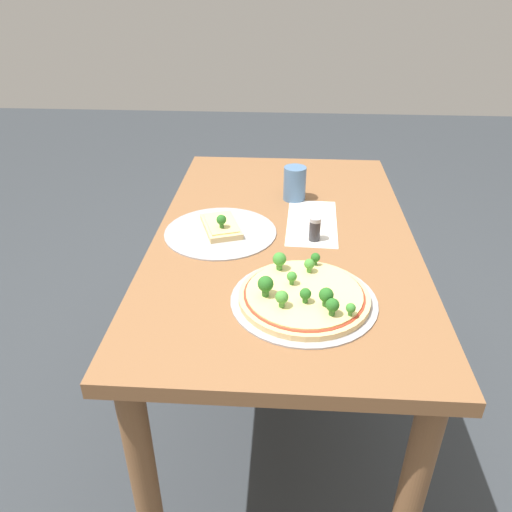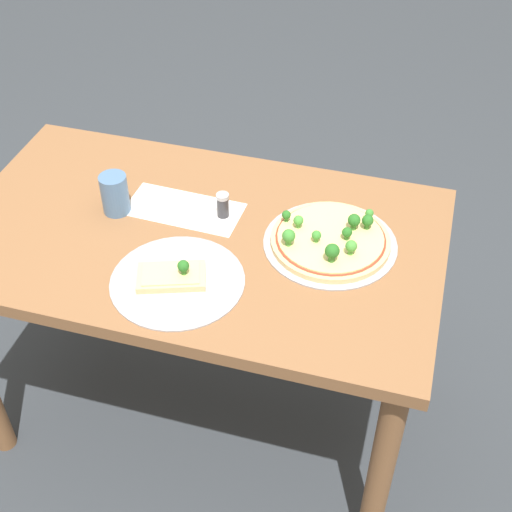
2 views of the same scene
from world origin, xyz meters
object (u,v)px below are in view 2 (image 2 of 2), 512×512
Objects in this scene: dining_table at (199,264)px; pizza_tray_slice at (175,279)px; condiment_shaker at (223,205)px; drinking_cup at (115,194)px; pizza_tray_whole at (330,240)px.

dining_table is 0.21m from pizza_tray_slice.
condiment_shaker is at bearing 82.54° from pizza_tray_slice.
pizza_tray_slice is at bearing -41.10° from drinking_cup.
pizza_tray_whole is at bearing 8.29° from dining_table.
condiment_shaker is (0.04, 0.08, 0.14)m from dining_table.
drinking_cup is 0.27m from condiment_shaker.
dining_table is 11.40× the size of drinking_cup.
drinking_cup is (-0.22, 0.03, 0.16)m from dining_table.
pizza_tray_whole is at bearing 1.95° from drinking_cup.
condiment_shaker is (-0.28, 0.03, 0.02)m from pizza_tray_whole.
condiment_shaker is at bearing 173.05° from pizza_tray_whole.
pizza_tray_whole is at bearing -6.95° from condiment_shaker.
drinking_cup reaches higher than pizza_tray_slice.
condiment_shaker is at bearing 11.26° from drinking_cup.
pizza_tray_slice is at bearing -144.89° from pizza_tray_whole.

